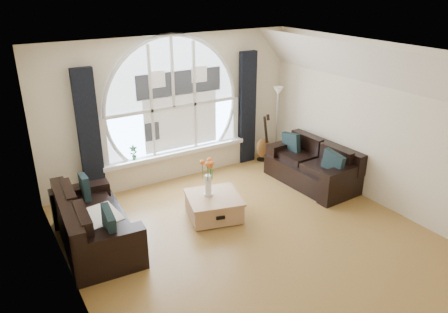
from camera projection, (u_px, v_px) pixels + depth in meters
The scene contains 21 objects.
ground at pixel (256, 242), 6.36m from camera, with size 5.00×5.50×0.01m, color brown.
ceiling at pixel (262, 57), 5.33m from camera, with size 5.00×5.50×0.01m, color silver.
wall_back at pixel (173, 109), 8.02m from camera, with size 5.00×0.01×2.70m, color beige.
wall_front at pixel (446, 264), 3.67m from camera, with size 5.00×0.01×2.70m, color beige.
wall_left at pixel (69, 204), 4.65m from camera, with size 0.01×5.50×2.70m, color beige.
wall_right at pixel (383, 127), 7.04m from camera, with size 0.01×5.50×2.70m, color beige.
attic_slope at pixel (379, 68), 6.51m from camera, with size 0.92×5.50×0.72m, color silver.
arched_window at pixel (173, 95), 7.89m from camera, with size 2.60×0.06×2.15m, color silver.
window_sill at pixel (177, 153), 8.26m from camera, with size 2.90×0.22×0.08m, color white.
window_frame at pixel (173, 95), 7.87m from camera, with size 2.76×0.08×2.15m, color white.
neighbor_house at pixel (181, 101), 8.00m from camera, with size 1.70×0.02×1.50m, color silver.
curtain_left at pixel (89, 136), 7.24m from camera, with size 0.35×0.12×2.30m, color black.
curtain_right at pixel (247, 108), 8.77m from camera, with size 0.35×0.12×2.30m, color black.
sofa_left at pixel (95, 221), 6.16m from camera, with size 0.90×1.79×0.80m, color black.
sofa_right at pixel (312, 164), 8.04m from camera, with size 0.87×1.74×0.77m, color black.
coffee_chest at pixel (214, 205), 6.98m from camera, with size 0.83×0.83×0.41m, color #A47750.
throw_blanket at pixel (99, 218), 6.02m from camera, with size 0.55×0.55×0.10m, color silver.
vase_flowers at pixel (208, 173), 6.81m from camera, with size 0.24×0.24×0.70m, color white.
floor_lamp at pixel (277, 125), 8.88m from camera, with size 0.24×0.24×1.60m, color #B2B2B2.
guitar at pixel (264, 138), 8.97m from camera, with size 0.36×0.24×1.06m, color brown.
potted_plant at pixel (134, 153), 7.79m from camera, with size 0.14×0.10×0.27m, color #1E6023.
Camera 1 is at (-3.19, -4.37, 3.61)m, focal length 34.60 mm.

